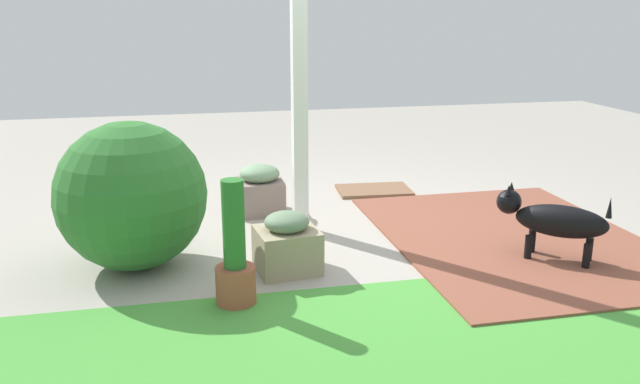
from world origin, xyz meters
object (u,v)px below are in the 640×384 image
(stone_planter_mid, at_px, (287,244))
(terracotta_pot_spiky, at_px, (121,178))
(dog, at_px, (553,219))
(terracotta_pot_tall, at_px, (235,260))
(doormat, at_px, (374,190))
(stone_planter_nearest, at_px, (260,190))
(porch_pillar, at_px, (299,88))
(round_shrub, at_px, (131,196))

(stone_planter_mid, distance_m, terracotta_pot_spiky, 1.93)
(dog, bearing_deg, terracotta_pot_tall, 5.43)
(doormat, bearing_deg, terracotta_pot_tall, 54.90)
(stone_planter_mid, height_order, doormat, stone_planter_mid)
(stone_planter_nearest, bearing_deg, terracotta_pot_spiky, -15.44)
(terracotta_pot_tall, distance_m, doormat, 2.55)
(porch_pillar, distance_m, dog, 1.96)
(porch_pillar, relative_size, stone_planter_mid, 5.13)
(porch_pillar, height_order, terracotta_pot_tall, porch_pillar)
(stone_planter_nearest, xyz_separation_m, stone_planter_mid, (-0.01, 1.27, -0.01))
(dog, bearing_deg, porch_pillar, -33.13)
(round_shrub, relative_size, doormat, 1.45)
(stone_planter_nearest, height_order, terracotta_pot_tall, terracotta_pot_tall)
(round_shrub, distance_m, doormat, 2.51)
(terracotta_pot_spiky, distance_m, dog, 3.37)
(dog, bearing_deg, doormat, -70.95)
(terracotta_pot_tall, relative_size, doormat, 1.11)
(dog, height_order, doormat, dog)
(stone_planter_nearest, relative_size, dog, 0.64)
(stone_planter_mid, bearing_deg, terracotta_pot_tall, 48.20)
(dog, bearing_deg, stone_planter_mid, -6.90)
(porch_pillar, xyz_separation_m, stone_planter_mid, (0.23, 0.77, -0.90))
(stone_planter_mid, bearing_deg, doormat, -123.25)
(stone_planter_mid, xyz_separation_m, dog, (-1.74, 0.21, 0.11))
(round_shrub, height_order, dog, round_shrub)
(doormat, bearing_deg, round_shrub, 34.10)
(porch_pillar, relative_size, round_shrub, 2.25)
(stone_planter_mid, xyz_separation_m, doormat, (-1.09, -1.67, -0.17))
(porch_pillar, height_order, stone_planter_mid, porch_pillar)
(porch_pillar, xyz_separation_m, doormat, (-0.86, -0.89, -1.06))
(round_shrub, distance_m, dog, 2.74)
(porch_pillar, bearing_deg, doormat, -133.82)
(round_shrub, bearing_deg, terracotta_pot_tall, 130.01)
(doormat, bearing_deg, terracotta_pot_spiky, 2.48)
(dog, xyz_separation_m, doormat, (0.65, -1.88, -0.27))
(round_shrub, bearing_deg, terracotta_pot_spiky, -82.70)
(round_shrub, bearing_deg, stone_planter_mid, 163.39)
(stone_planter_nearest, xyz_separation_m, dog, (-1.75, 1.48, 0.09))
(stone_planter_nearest, relative_size, terracotta_pot_spiky, 0.68)
(stone_planter_mid, bearing_deg, stone_planter_nearest, -89.69)
(porch_pillar, bearing_deg, stone_planter_nearest, -63.88)
(doormat, bearing_deg, porch_pillar, 46.18)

